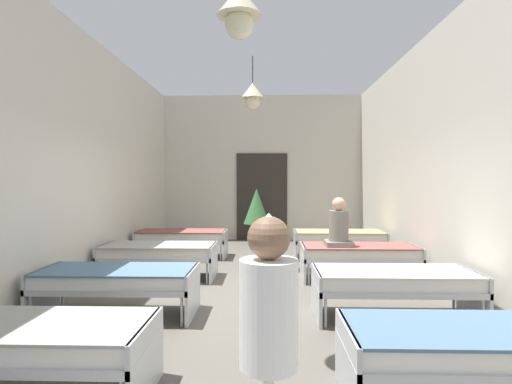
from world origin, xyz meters
name	(u,v)px	position (x,y,z in m)	size (l,w,h in m)	color
ground_plane	(257,298)	(0.00, 0.00, -0.05)	(6.06, 11.55, 0.10)	#59544C
room_shell	(258,160)	(0.00, 1.21, 2.00)	(5.86, 11.15, 4.01)	beige
bed_left_row_0	(25,340)	(-1.68, -2.85, 0.44)	(1.90, 0.84, 0.57)	#B7BCC1
bed_right_row_0	(474,345)	(1.68, -2.85, 0.44)	(1.90, 0.84, 0.57)	#B7BCC1
bed_left_row_1	(117,279)	(-1.68, -0.95, 0.44)	(1.90, 0.84, 0.57)	#B7BCC1
bed_right_row_1	(394,281)	(1.68, -0.95, 0.44)	(1.90, 0.84, 0.57)	#B7BCC1
bed_left_row_2	(159,252)	(-1.68, 0.95, 0.44)	(1.90, 0.84, 0.57)	#B7BCC1
bed_right_row_2	(359,253)	(1.68, 0.95, 0.44)	(1.90, 0.84, 0.57)	#B7BCC1
bed_left_row_3	(182,237)	(-1.68, 2.85, 0.44)	(1.90, 0.84, 0.57)	#B7BCC1
bed_right_row_3	(339,237)	(1.68, 2.85, 0.44)	(1.90, 0.84, 0.57)	#B7BCC1
patient_seated_primary	(339,228)	(1.33, 0.87, 0.87)	(0.44, 0.44, 0.80)	slate
potted_plant	(256,209)	(-0.13, 4.59, 0.91)	(0.66, 0.66, 1.44)	brown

